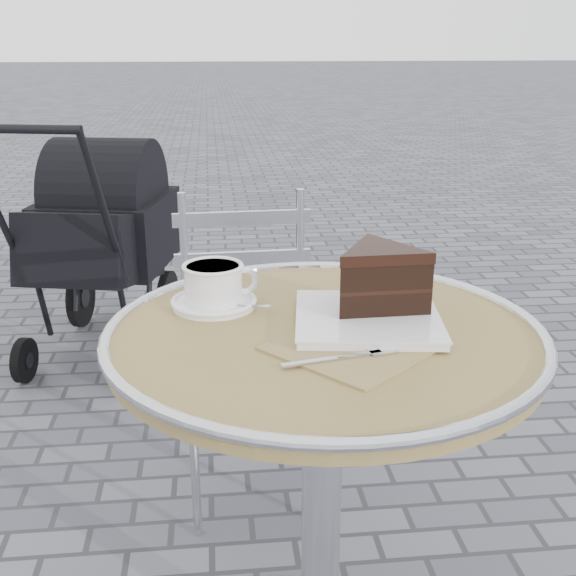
{
  "coord_description": "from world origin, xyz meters",
  "views": [
    {
      "loc": [
        -0.18,
        -1.07,
        1.18
      ],
      "look_at": [
        -0.05,
        0.07,
        0.78
      ],
      "focal_mm": 45.0,
      "sensor_mm": 36.0,
      "label": 1
    }
  ],
  "objects": [
    {
      "name": "cafe_table",
      "position": [
        0.0,
        0.0,
        0.57
      ],
      "size": [
        0.72,
        0.72,
        0.74
      ],
      "color": "silver",
      "rests_on": "ground"
    },
    {
      "name": "cappuccino_set",
      "position": [
        -0.18,
        0.13,
        0.77
      ],
      "size": [
        0.17,
        0.15,
        0.08
      ],
      "rotation": [
        0.0,
        0.0,
        0.14
      ],
      "color": "white",
      "rests_on": "cafe_table"
    },
    {
      "name": "cake_plate_set",
      "position": [
        0.09,
        0.03,
        0.79
      ],
      "size": [
        0.34,
        0.39,
        0.13
      ],
      "rotation": [
        0.0,
        0.0,
        -0.13
      ],
      "color": "#977B53",
      "rests_on": "cafe_table"
    },
    {
      "name": "bistro_chair",
      "position": [
        -0.09,
        0.7,
        0.5
      ],
      "size": [
        0.38,
        0.38,
        0.81
      ],
      "rotation": [
        0.0,
        0.0,
        0.04
      ],
      "color": "silver",
      "rests_on": "ground"
    },
    {
      "name": "baby_stroller",
      "position": [
        -0.61,
        1.67,
        0.42
      ],
      "size": [
        0.59,
        0.97,
        0.94
      ],
      "rotation": [
        0.0,
        0.0,
        -0.22
      ],
      "color": "black",
      "rests_on": "ground"
    }
  ]
}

